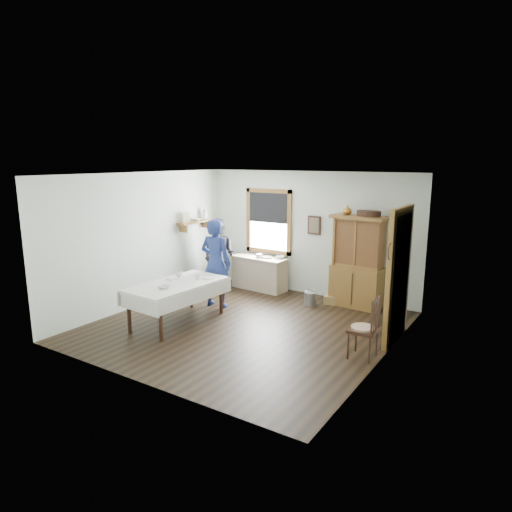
% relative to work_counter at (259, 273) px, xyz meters
% --- Properties ---
extents(room, '(5.01, 5.01, 2.70)m').
position_rel_work_counter_xyz_m(room, '(1.06, -2.17, 0.97)').
color(room, black).
rests_on(room, ground).
extents(window, '(1.18, 0.07, 1.48)m').
position_rel_work_counter_xyz_m(window, '(0.06, 0.29, 1.25)').
color(window, white).
rests_on(window, room).
extents(doorway, '(0.09, 1.14, 2.22)m').
position_rel_work_counter_xyz_m(doorway, '(3.52, -1.32, 0.78)').
color(doorway, '#443D30').
rests_on(doorway, room).
extents(wall_shelf, '(0.24, 1.00, 0.44)m').
position_rel_work_counter_xyz_m(wall_shelf, '(-1.31, -0.63, 1.19)').
color(wall_shelf, olive).
rests_on(wall_shelf, room).
extents(framed_picture, '(0.30, 0.04, 0.40)m').
position_rel_work_counter_xyz_m(framed_picture, '(1.21, 0.29, 1.17)').
color(framed_picture, '#351F12').
rests_on(framed_picture, room).
extents(rug_beater, '(0.01, 0.27, 0.27)m').
position_rel_work_counter_xyz_m(rug_beater, '(3.51, -1.87, 1.34)').
color(rug_beater, black).
rests_on(rug_beater, room).
extents(work_counter, '(1.36, 0.60, 0.76)m').
position_rel_work_counter_xyz_m(work_counter, '(0.00, 0.00, 0.00)').
color(work_counter, tan).
rests_on(work_counter, room).
extents(china_hutch, '(1.12, 0.58, 1.86)m').
position_rel_work_counter_xyz_m(china_hutch, '(2.32, 0.01, 0.55)').
color(china_hutch, olive).
rests_on(china_hutch, room).
extents(dining_table, '(1.11, 1.94, 0.75)m').
position_rel_work_counter_xyz_m(dining_table, '(-0.09, -2.67, -0.00)').
color(dining_table, white).
rests_on(dining_table, room).
extents(spindle_chair, '(0.47, 0.47, 0.97)m').
position_rel_work_counter_xyz_m(spindle_chair, '(3.30, -2.29, 0.11)').
color(spindle_chair, '#351F12').
rests_on(spindle_chair, room).
extents(pail, '(0.30, 0.30, 0.27)m').
position_rel_work_counter_xyz_m(pail, '(1.50, -0.42, -0.24)').
color(pail, gray).
rests_on(pail, room).
extents(wicker_basket, '(0.35, 0.29, 0.18)m').
position_rel_work_counter_xyz_m(wicker_basket, '(1.85, -0.13, -0.29)').
color(wicker_basket, '#9E8247').
rests_on(wicker_basket, room).
extents(woman_blue, '(0.66, 0.47, 1.67)m').
position_rel_work_counter_xyz_m(woman_blue, '(-0.07, -1.53, 0.46)').
color(woman_blue, navy).
rests_on(woman_blue, room).
extents(figure_dark, '(0.75, 0.59, 1.52)m').
position_rel_work_counter_xyz_m(figure_dark, '(-0.74, -0.54, 0.38)').
color(figure_dark, black).
rests_on(figure_dark, room).
extents(table_cup_a, '(0.15, 0.15, 0.10)m').
position_rel_work_counter_xyz_m(table_cup_a, '(-0.39, -2.27, 0.42)').
color(table_cup_a, silver).
rests_on(table_cup_a, dining_table).
extents(table_cup_b, '(0.10, 0.10, 0.09)m').
position_rel_work_counter_xyz_m(table_cup_b, '(0.08, -2.28, 0.41)').
color(table_cup_b, silver).
rests_on(table_cup_b, dining_table).
extents(table_bowl, '(0.25, 0.25, 0.05)m').
position_rel_work_counter_xyz_m(table_bowl, '(-0.04, -3.04, 0.40)').
color(table_bowl, silver).
rests_on(table_bowl, dining_table).
extents(counter_book, '(0.27, 0.28, 0.02)m').
position_rel_work_counter_xyz_m(counter_book, '(0.10, -0.02, 0.39)').
color(counter_book, brown).
rests_on(counter_book, work_counter).
extents(counter_bowl, '(0.21, 0.21, 0.06)m').
position_rel_work_counter_xyz_m(counter_bowl, '(0.47, 0.12, 0.41)').
color(counter_bowl, silver).
rests_on(counter_bowl, work_counter).
extents(shelf_bowl, '(0.22, 0.22, 0.05)m').
position_rel_work_counter_xyz_m(shelf_bowl, '(-1.31, -0.62, 1.22)').
color(shelf_bowl, silver).
rests_on(shelf_bowl, wall_shelf).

